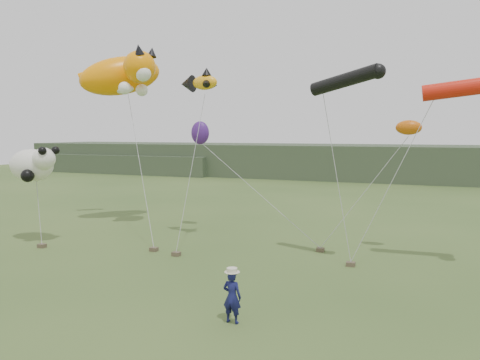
# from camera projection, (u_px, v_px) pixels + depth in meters

# --- Properties ---
(ground) EXTENTS (120.00, 120.00, 0.00)m
(ground) POSITION_uv_depth(u_px,v_px,m) (179.00, 300.00, 15.53)
(ground) COLOR #385123
(ground) RESTS_ON ground
(headland) EXTENTS (90.00, 13.00, 4.00)m
(headland) POSITION_uv_depth(u_px,v_px,m) (331.00, 162.00, 57.89)
(headland) COLOR #2D3D28
(headland) RESTS_ON ground
(festival_attendant) EXTENTS (0.58, 0.40, 1.55)m
(festival_attendant) POSITION_uv_depth(u_px,v_px,m) (232.00, 297.00, 13.58)
(festival_attendant) COLOR #13164A
(festival_attendant) RESTS_ON ground
(sandbag_anchors) EXTENTS (14.71, 4.38, 0.18)m
(sandbag_anchors) POSITION_uv_depth(u_px,v_px,m) (204.00, 252.00, 21.32)
(sandbag_anchors) COLOR brown
(sandbag_anchors) RESTS_ON ground
(cat_kite) EXTENTS (6.49, 5.24, 3.15)m
(cat_kite) POSITION_uv_depth(u_px,v_px,m) (124.00, 75.00, 27.59)
(cat_kite) COLOR #FF8D02
(cat_kite) RESTS_ON ground
(fish_kite) EXTENTS (2.21, 1.50, 1.15)m
(fish_kite) POSITION_uv_depth(u_px,v_px,m) (198.00, 83.00, 23.38)
(fish_kite) COLOR #FFAC16
(fish_kite) RESTS_ON ground
(tube_kites) EXTENTS (8.23, 2.24, 1.43)m
(tube_kites) POSITION_uv_depth(u_px,v_px,m) (428.00, 83.00, 18.53)
(tube_kites) COLOR black
(tube_kites) RESTS_ON ground
(panda_kite) EXTENTS (2.85, 1.85, 1.77)m
(panda_kite) POSITION_uv_depth(u_px,v_px,m) (33.00, 165.00, 23.30)
(panda_kite) COLOR white
(panda_kite) RESTS_ON ground
(misc_kites) EXTENTS (12.27, 2.27, 1.32)m
(misc_kites) POSITION_uv_depth(u_px,v_px,m) (258.00, 131.00, 24.66)
(misc_kites) COLOR #CC5A0B
(misc_kites) RESTS_ON ground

